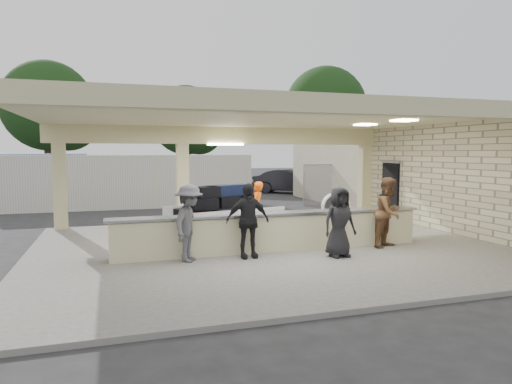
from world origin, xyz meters
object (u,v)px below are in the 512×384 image
object	(u,v)px
luggage_cart	(221,212)
passenger_b	(248,221)
passenger_d	(339,222)
baggage_counter	(273,232)
car_dark	(290,181)
passenger_c	(189,223)
passenger_a	(389,212)
container_white	(130,181)
car_white_a	(343,183)
drum_fan	(336,207)
baggage_handler	(257,208)
car_white_b	(383,184)

from	to	relation	value
luggage_cart	passenger_b	world-z (taller)	passenger_b
passenger_d	baggage_counter	bearing A→B (deg)	135.24
passenger_b	car_dark	bearing A→B (deg)	64.78
car_dark	passenger_c	bearing A→B (deg)	-172.68
car_dark	baggage_counter	bearing A→B (deg)	-167.09
passenger_a	luggage_cart	bearing A→B (deg)	131.60
car_dark	container_white	size ratio (longest dim) A/B	0.40
passenger_c	car_dark	world-z (taller)	passenger_c
car_white_a	drum_fan	bearing A→B (deg)	146.48
drum_fan	car_dark	bearing A→B (deg)	90.80
passenger_d	luggage_cart	bearing A→B (deg)	134.63
drum_fan	car_white_a	world-z (taller)	car_white_a
baggage_counter	car_white_a	world-z (taller)	car_white_a
baggage_handler	container_white	size ratio (longest dim) A/B	0.14
luggage_cart	passenger_a	bearing A→B (deg)	-34.13
passenger_a	car_dark	distance (m)	17.07
car_white_a	baggage_handler	bearing A→B (deg)	137.28
drum_fan	car_dark	distance (m)	13.09
drum_fan	passenger_d	world-z (taller)	passenger_d
luggage_cart	drum_fan	xyz separation A→B (m)	(4.70, 2.46, -0.33)
baggage_handler	container_white	bearing A→B (deg)	-124.79
drum_fan	car_white_b	bearing A→B (deg)	65.13
passenger_a	car_white_a	distance (m)	15.45
baggage_counter	car_white_b	xyz separation A→B (m)	(11.80, 13.10, 0.12)
passenger_a	passenger_d	distance (m)	1.88
baggage_handler	car_white_a	xyz separation A→B (m)	(9.01, 11.21, -0.15)
baggage_counter	passenger_b	size ratio (longest dim) A/B	4.59
passenger_b	passenger_a	bearing A→B (deg)	0.52
passenger_a	passenger_b	world-z (taller)	passenger_a
passenger_b	passenger_c	world-z (taller)	passenger_b
car_white_a	car_white_b	world-z (taller)	car_white_a
passenger_d	car_dark	distance (m)	18.13
container_white	passenger_c	bearing A→B (deg)	-86.08
drum_fan	container_white	xyz separation A→B (m)	(-6.63, 8.23, 0.55)
luggage_cart	baggage_handler	bearing A→B (deg)	29.68
car_white_a	container_white	world-z (taller)	container_white
passenger_a	container_white	size ratio (longest dim) A/B	0.16
luggage_cart	car_white_b	size ratio (longest dim) A/B	0.70
passenger_a	car_white_a	world-z (taller)	passenger_a
car_dark	container_white	xyz separation A→B (m)	(-9.97, -4.42, 0.48)
baggage_handler	car_white_a	bearing A→B (deg)	176.42
luggage_cart	car_white_a	world-z (taller)	luggage_cart
passenger_b	passenger_d	bearing A→B (deg)	-14.92
luggage_cart	passenger_b	size ratio (longest dim) A/B	1.75
car_white_b	car_dark	distance (m)	5.73
car_white_b	container_white	world-z (taller)	container_white
luggage_cart	container_white	size ratio (longest dim) A/B	0.27
passenger_d	passenger_a	bearing A→B (deg)	15.03
passenger_b	car_dark	distance (m)	18.39
baggage_counter	drum_fan	world-z (taller)	drum_fan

